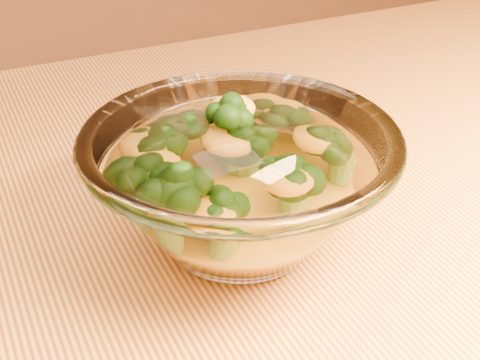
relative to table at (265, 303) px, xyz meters
name	(u,v)px	position (x,y,z in m)	size (l,w,h in m)	color
table	(265,303)	(0.00, 0.00, 0.00)	(1.20, 0.80, 0.75)	gold
glass_bowl	(240,186)	(-0.04, -0.03, 0.15)	(0.23, 0.23, 0.10)	white
cheese_sauce	(240,210)	(-0.04, -0.03, 0.13)	(0.12, 0.12, 0.03)	#F2A514
broccoli_heap	(224,165)	(-0.05, -0.02, 0.16)	(0.17, 0.13, 0.08)	black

